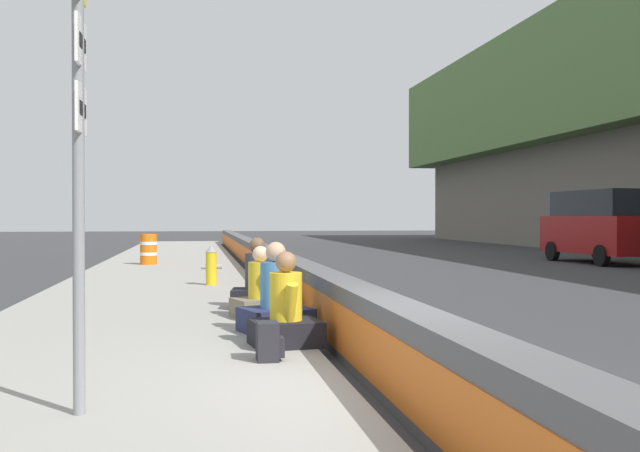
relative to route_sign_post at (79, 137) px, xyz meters
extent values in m
plane|color=#353538|center=(0.55, -2.68, -2.23)|extent=(160.00, 160.00, 0.00)
cube|color=gray|center=(0.55, -0.03, -2.16)|extent=(80.00, 4.40, 0.14)
cube|color=#545456|center=(0.55, -2.68, -1.81)|extent=(76.00, 0.44, 0.85)
cube|color=orange|center=(0.55, -2.45, -1.85)|extent=(74.48, 0.01, 0.54)
cylinder|color=gray|center=(0.00, 0.01, -0.29)|extent=(0.09, 0.09, 3.60)
cube|color=white|center=(0.00, -0.01, 0.71)|extent=(0.44, 0.02, 0.36)
cube|color=black|center=(0.00, -0.03, 0.71)|extent=(0.30, 0.01, 0.10)
cube|color=white|center=(0.00, -0.01, 0.21)|extent=(0.44, 0.02, 0.36)
cube|color=black|center=(0.00, -0.03, 0.21)|extent=(0.30, 0.01, 0.10)
cylinder|color=gold|center=(10.63, -1.20, -1.73)|extent=(0.24, 0.24, 0.72)
cone|color=gray|center=(10.63, -1.20, -1.29)|extent=(0.26, 0.26, 0.16)
cylinder|color=gray|center=(10.63, -1.37, -1.70)|extent=(0.10, 0.12, 0.10)
cylinder|color=gray|center=(10.63, -1.03, -1.70)|extent=(0.10, 0.12, 0.10)
cube|color=black|center=(2.72, -1.89, -1.95)|extent=(0.77, 0.87, 0.29)
cylinder|color=gold|center=(2.72, -1.89, -1.52)|extent=(0.38, 0.38, 0.55)
sphere|color=#8E6647|center=(2.72, -1.89, -1.12)|extent=(0.24, 0.24, 0.24)
cylinder|color=gold|center=(2.93, -1.86, -1.58)|extent=(0.30, 0.17, 0.49)
cylinder|color=gold|center=(2.52, -1.92, -1.58)|extent=(0.30, 0.17, 0.49)
cube|color=#23284C|center=(3.75, -1.89, -1.94)|extent=(0.93, 1.02, 0.31)
cylinder|color=#427FB7|center=(3.75, -1.89, -1.48)|extent=(0.40, 0.40, 0.59)
sphere|color=tan|center=(3.75, -1.89, -1.06)|extent=(0.26, 0.26, 0.26)
cylinder|color=#427FB7|center=(3.96, -1.82, -1.54)|extent=(0.33, 0.23, 0.52)
cylinder|color=#427FB7|center=(3.54, -1.95, -1.54)|extent=(0.33, 0.23, 0.52)
cube|color=#706651|center=(5.18, -1.81, -1.95)|extent=(0.84, 0.92, 0.29)
cylinder|color=gold|center=(5.18, -1.81, -1.54)|extent=(0.36, 0.36, 0.54)
sphere|color=beige|center=(5.18, -1.81, -1.15)|extent=(0.24, 0.24, 0.24)
cylinder|color=gold|center=(5.37, -1.75, -1.59)|extent=(0.30, 0.20, 0.47)
cylinder|color=gold|center=(4.98, -1.87, -1.59)|extent=(0.30, 0.20, 0.47)
cube|color=black|center=(6.35, -1.86, -1.94)|extent=(0.80, 0.91, 0.31)
cylinder|color=#333842|center=(6.35, -1.86, -1.49)|extent=(0.40, 0.40, 0.59)
sphere|color=brown|center=(6.35, -1.86, -1.07)|extent=(0.26, 0.26, 0.26)
cylinder|color=#333842|center=(6.57, -1.89, -1.55)|extent=(0.32, 0.18, 0.51)
cylinder|color=#333842|center=(6.14, -1.83, -1.55)|extent=(0.32, 0.18, 0.51)
cube|color=#232328|center=(1.87, -1.60, -1.89)|extent=(0.32, 0.22, 0.40)
cube|color=#232328|center=(1.87, -1.74, -1.95)|extent=(0.22, 0.06, 0.20)
cylinder|color=orange|center=(18.05, 0.59, -1.62)|extent=(0.52, 0.52, 0.95)
cylinder|color=white|center=(18.05, 0.59, -1.43)|extent=(0.54, 0.54, 0.10)
cylinder|color=white|center=(18.05, 0.59, -1.76)|extent=(0.54, 0.54, 0.10)
cube|color=maroon|center=(18.38, -14.93, -1.22)|extent=(5.14, 2.07, 1.30)
cube|color=black|center=(18.28, -14.94, -0.12)|extent=(4.14, 1.86, 0.90)
cylinder|color=black|center=(19.99, -13.96, -1.87)|extent=(0.72, 0.24, 0.72)
cylinder|color=black|center=(20.04, -15.84, -1.87)|extent=(0.72, 0.24, 0.72)
cylinder|color=black|center=(16.73, -14.03, -1.87)|extent=(0.72, 0.24, 0.72)
camera|label=1|loc=(-5.82, -0.86, -0.60)|focal=41.80mm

